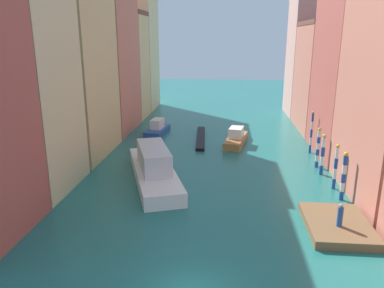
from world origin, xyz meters
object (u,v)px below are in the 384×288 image
at_px(person_on_dock, 340,216).
at_px(mooring_pole_1, 336,166).
at_px(mooring_pole_2, 323,154).
at_px(motorboat_1, 157,128).
at_px(waterfront_dock, 337,225).
at_px(mooring_pole_3, 318,147).
at_px(motorboat_0, 236,138).
at_px(gondola_black, 201,138).
at_px(vaporetto_white, 154,168).
at_px(mooring_pole_4, 311,132).
at_px(mooring_pole_0, 344,176).

xyz_separation_m(person_on_dock, mooring_pole_1, (1.75, 7.90, 0.70)).
relative_size(mooring_pole_2, motorboat_1, 0.68).
distance_m(waterfront_dock, mooring_pole_2, 10.88).
distance_m(mooring_pole_2, motorboat_1, 23.17).
bearing_deg(mooring_pole_3, motorboat_0, 135.50).
distance_m(mooring_pole_3, gondola_black, 15.73).
xyz_separation_m(mooring_pole_3, motorboat_0, (-7.88, 7.75, -1.37)).
xyz_separation_m(mooring_pole_3, motorboat_1, (-18.38, 12.04, -1.41)).
bearing_deg(mooring_pole_3, gondola_black, 142.08).
height_order(person_on_dock, mooring_pole_2, mooring_pole_2).
bearing_deg(vaporetto_white, mooring_pole_4, 31.79).
bearing_deg(motorboat_1, mooring_pole_3, -33.22).
bearing_deg(motorboat_1, waterfront_dock, -55.57).
distance_m(mooring_pole_4, vaporetto_white, 18.73).
relative_size(person_on_dock, mooring_pole_0, 0.40).
height_order(waterfront_dock, person_on_dock, person_on_dock).
bearing_deg(mooring_pole_1, motorboat_1, 136.68).
height_order(mooring_pole_2, motorboat_0, mooring_pole_2).
relative_size(mooring_pole_0, mooring_pole_1, 1.01).
bearing_deg(mooring_pole_4, person_on_dock, -95.87).
relative_size(mooring_pole_0, mooring_pole_4, 0.84).
bearing_deg(motorboat_0, vaporetto_white, -121.11).
relative_size(mooring_pole_0, motorboat_0, 0.58).
distance_m(mooring_pole_4, gondola_black, 13.69).
height_order(waterfront_dock, mooring_pole_1, mooring_pole_1).
bearing_deg(person_on_dock, gondola_black, 115.13).
bearing_deg(mooring_pole_4, vaporetto_white, -148.21).
height_order(waterfront_dock, motorboat_1, motorboat_1).
bearing_deg(gondola_black, vaporetto_white, -102.47).
relative_size(person_on_dock, gondola_black, 0.15).
relative_size(mooring_pole_2, motorboat_0, 0.57).
relative_size(mooring_pole_4, gondola_black, 0.44).
distance_m(person_on_dock, motorboat_0, 22.09).
bearing_deg(gondola_black, motorboat_1, 158.04).
distance_m(mooring_pole_1, gondola_black, 19.72).
height_order(gondola_black, motorboat_1, motorboat_1).
bearing_deg(motorboat_1, gondola_black, -21.96).
distance_m(mooring_pole_4, motorboat_1, 20.11).
relative_size(person_on_dock, mooring_pole_1, 0.41).
distance_m(waterfront_dock, mooring_pole_0, 5.45).
bearing_deg(vaporetto_white, gondola_black, 77.53).
bearing_deg(motorboat_0, person_on_dock, -73.28).
relative_size(mooring_pole_3, motorboat_0, 0.59).
bearing_deg(mooring_pole_2, mooring_pole_1, -85.80).
height_order(person_on_dock, mooring_pole_0, mooring_pole_0).
height_order(mooring_pole_0, vaporetto_white, mooring_pole_0).
height_order(person_on_dock, gondola_black, person_on_dock).
distance_m(person_on_dock, vaporetto_white, 16.37).
xyz_separation_m(waterfront_dock, motorboat_1, (-16.96, 24.73, 0.39)).
distance_m(mooring_pole_0, mooring_pole_2, 5.77).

